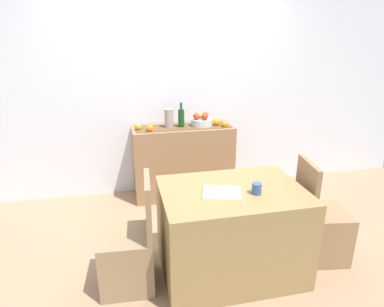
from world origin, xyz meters
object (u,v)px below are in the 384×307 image
(chair_near_window, at_px, (129,255))
(chair_by_corner, at_px, (320,230))
(sideboard_console, at_px, (183,162))
(wine_bottle, at_px, (181,118))
(fruit_bowl, at_px, (202,122))
(open_book, at_px, (222,192))
(ceramic_vase, at_px, (169,118))
(coffee_cup, at_px, (257,189))
(dining_table, at_px, (231,231))

(chair_near_window, distance_m, chair_by_corner, 1.64)
(sideboard_console, distance_m, wine_bottle, 0.54)
(wine_bottle, relative_size, chair_by_corner, 0.32)
(sideboard_console, distance_m, fruit_bowl, 0.53)
(wine_bottle, distance_m, open_book, 1.54)
(sideboard_console, relative_size, fruit_bowl, 4.78)
(ceramic_vase, height_order, chair_by_corner, ceramic_vase)
(sideboard_console, relative_size, ceramic_vase, 5.32)
(coffee_cup, bearing_deg, wine_bottle, 99.89)
(sideboard_console, bearing_deg, chair_by_corner, -57.78)
(ceramic_vase, relative_size, chair_by_corner, 0.25)
(ceramic_vase, xyz_separation_m, coffee_cup, (0.42, -1.58, -0.19))
(sideboard_console, height_order, fruit_bowl, fruit_bowl)
(chair_near_window, bearing_deg, chair_by_corner, 0.12)
(chair_by_corner, bearing_deg, ceramic_vase, 126.58)
(wine_bottle, bearing_deg, chair_near_window, -115.16)
(open_book, relative_size, coffee_cup, 3.30)
(open_book, xyz_separation_m, coffee_cup, (0.25, -0.06, 0.03))
(open_book, bearing_deg, chair_near_window, -167.44)
(chair_near_window, bearing_deg, coffee_cup, -6.32)
(chair_near_window, bearing_deg, ceramic_vase, 69.57)
(sideboard_console, height_order, wine_bottle, wine_bottle)
(ceramic_vase, height_order, coffee_cup, ceramic_vase)
(coffee_cup, distance_m, chair_by_corner, 0.85)
(coffee_cup, xyz_separation_m, chair_near_window, (-0.97, 0.11, -0.52))
(ceramic_vase, bearing_deg, chair_near_window, -110.43)
(chair_by_corner, bearing_deg, chair_near_window, -179.88)
(fruit_bowl, distance_m, wine_bottle, 0.25)
(sideboard_console, relative_size, chair_near_window, 1.31)
(fruit_bowl, xyz_separation_m, chair_near_window, (-0.94, -1.47, -0.64))
(fruit_bowl, bearing_deg, chair_by_corner, -64.41)
(open_book, bearing_deg, ceramic_vase, 112.71)
(wine_bottle, bearing_deg, coffee_cup, -80.11)
(wine_bottle, bearing_deg, dining_table, -85.05)
(fruit_bowl, bearing_deg, chair_near_window, -122.42)
(dining_table, height_order, chair_by_corner, chair_by_corner)
(fruit_bowl, bearing_deg, open_book, -98.31)
(chair_near_window, height_order, chair_by_corner, same)
(fruit_bowl, relative_size, chair_by_corner, 0.27)
(sideboard_console, bearing_deg, ceramic_vase, 180.00)
(open_book, relative_size, chair_by_corner, 0.31)
(fruit_bowl, relative_size, dining_table, 0.22)
(coffee_cup, height_order, chair_by_corner, chair_by_corner)
(fruit_bowl, bearing_deg, ceramic_vase, 180.00)
(chair_near_window, bearing_deg, wine_bottle, 64.84)
(ceramic_vase, bearing_deg, chair_by_corner, -53.42)
(sideboard_console, distance_m, chair_by_corner, 1.74)
(fruit_bowl, bearing_deg, coffee_cup, -88.83)
(coffee_cup, height_order, chair_near_window, chair_near_window)
(open_book, relative_size, chair_near_window, 0.31)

